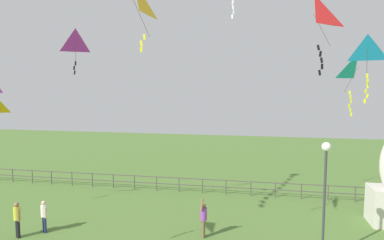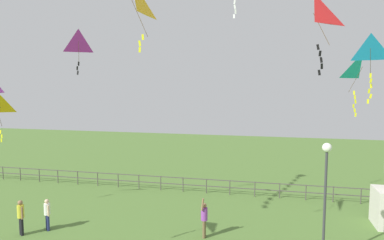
{
  "view_description": "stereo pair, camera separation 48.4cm",
  "coord_description": "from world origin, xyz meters",
  "views": [
    {
      "loc": [
        3.78,
        -7.61,
        6.97
      ],
      "look_at": [
        1.08,
        6.6,
        5.5
      ],
      "focal_mm": 32.59,
      "sensor_mm": 36.0,
      "label": 1
    },
    {
      "loc": [
        4.25,
        -7.51,
        6.97
      ],
      "look_at": [
        1.08,
        6.6,
        5.5
      ],
      "focal_mm": 32.59,
      "sensor_mm": 36.0,
      "label": 2
    }
  ],
  "objects": [
    {
      "name": "kite_5",
      "position": [
        8.26,
        8.38,
        8.38
      ],
      "size": [
        1.32,
        1.16,
        2.85
      ],
      "color": "#198CD1"
    },
    {
      "name": "kite_4",
      "position": [
        5.69,
        5.78,
        9.42
      ],
      "size": [
        1.32,
        1.3,
        2.8
      ],
      "color": "red"
    },
    {
      "name": "person_1",
      "position": [
        -6.9,
        5.95,
        0.95
      ],
      "size": [
        0.43,
        0.32,
        1.66
      ],
      "color": "black",
      "rests_on": "ground_plane"
    },
    {
      "name": "waterfront_railing",
      "position": [
        -0.35,
        14.0,
        0.63
      ],
      "size": [
        36.05,
        0.06,
        0.95
      ],
      "color": "#4C4742",
      "rests_on": "ground_plane"
    },
    {
      "name": "kite_3",
      "position": [
        -4.77,
        7.86,
        9.0
      ],
      "size": [
        1.12,
        0.97,
        2.14
      ],
      "color": "#B22DB2"
    },
    {
      "name": "person_2",
      "position": [
        1.44,
        7.56,
        0.95
      ],
      "size": [
        0.3,
        0.49,
        1.9
      ],
      "color": "brown",
      "rests_on": "ground_plane"
    },
    {
      "name": "kite_1",
      "position": [
        8.57,
        10.89,
        7.74
      ],
      "size": [
        1.31,
        1.31,
        3.08
      ],
      "color": "#19B2B2"
    },
    {
      "name": "kite_7",
      "position": [
        -0.61,
        4.42,
        9.92
      ],
      "size": [
        0.97,
        1.24,
        2.51
      ],
      "color": "yellow"
    },
    {
      "name": "person_4",
      "position": [
        -6.04,
        6.68,
        0.88
      ],
      "size": [
        0.39,
        0.32,
        1.54
      ],
      "color": "navy",
      "rests_on": "ground_plane"
    },
    {
      "name": "lamppost",
      "position": [
        6.41,
        6.41,
        3.43
      ],
      "size": [
        0.36,
        0.36,
        4.76
      ],
      "color": "#38383D",
      "rests_on": "ground_plane"
    }
  ]
}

